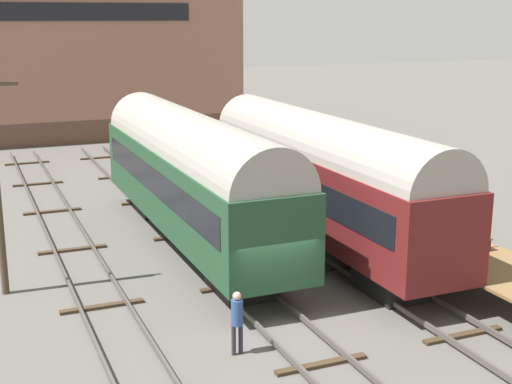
{
  "coord_description": "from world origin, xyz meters",
  "views": [
    {
      "loc": [
        -8.08,
        -17.89,
        8.85
      ],
      "look_at": [
        2.26,
        6.81,
        2.2
      ],
      "focal_mm": 50.0,
      "sensor_mm": 36.0,
      "label": 1
    }
  ],
  "objects_px": {
    "train_car_maroon": "(321,173)",
    "person_worker": "(237,317)",
    "train_car_green": "(191,171)",
    "bench": "(471,238)"
  },
  "relations": [
    {
      "from": "train_car_maroon",
      "to": "person_worker",
      "type": "xyz_separation_m",
      "value": [
        -6.29,
        -7.23,
        -1.9
      ]
    },
    {
      "from": "train_car_green",
      "to": "bench",
      "type": "relative_size",
      "value": 11.67
    },
    {
      "from": "train_car_green",
      "to": "train_car_maroon",
      "type": "bearing_deg",
      "value": -25.95
    },
    {
      "from": "bench",
      "to": "person_worker",
      "type": "relative_size",
      "value": 0.78
    },
    {
      "from": "train_car_maroon",
      "to": "person_worker",
      "type": "distance_m",
      "value": 9.78
    },
    {
      "from": "person_worker",
      "to": "train_car_maroon",
      "type": "bearing_deg",
      "value": 48.97
    },
    {
      "from": "bench",
      "to": "person_worker",
      "type": "distance_m",
      "value": 9.56
    },
    {
      "from": "train_car_maroon",
      "to": "bench",
      "type": "xyz_separation_m",
      "value": [
        3.03,
        -5.17,
        -1.45
      ]
    },
    {
      "from": "train_car_maroon",
      "to": "train_car_green",
      "type": "bearing_deg",
      "value": 154.05
    },
    {
      "from": "bench",
      "to": "train_car_maroon",
      "type": "bearing_deg",
      "value": 120.37
    }
  ]
}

